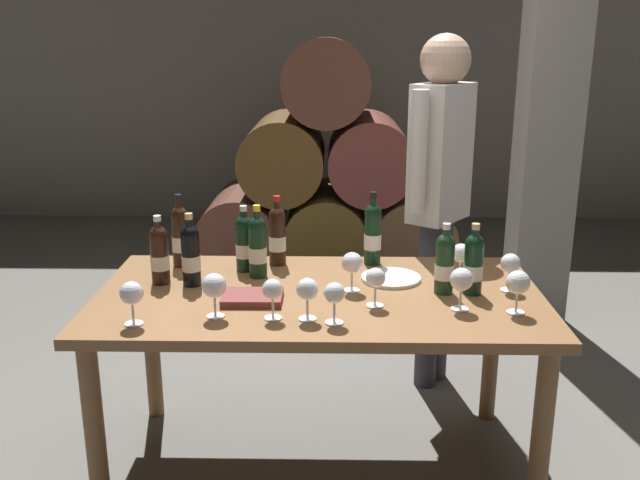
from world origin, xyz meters
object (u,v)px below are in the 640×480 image
(wine_bottle_7, at_px, (473,263))
(serving_plate, at_px, (391,278))
(wine_bottle_0, at_px, (445,263))
(wine_glass_7, at_px, (273,291))
(wine_glass_1, at_px, (214,287))
(wine_glass_2, at_px, (510,265))
(wine_glass_8, at_px, (375,279))
(wine_glass_9, at_px, (132,294))
(wine_bottle_1, at_px, (373,233))
(wine_bottle_8, at_px, (180,235))
(wine_glass_10, at_px, (461,254))
(wine_bottle_4, at_px, (277,235))
(wine_glass_5, at_px, (461,281))
(tasting_notebook, at_px, (252,298))
(dining_table, at_px, (319,314))
(wine_bottle_3, at_px, (160,254))
(wine_bottle_2, at_px, (258,246))
(wine_glass_3, at_px, (352,264))
(wine_glass_0, at_px, (518,283))
(wine_bottle_6, at_px, (191,254))
(wine_glass_6, at_px, (307,290))
(wine_glass_4, at_px, (334,295))
(wine_bottle_5, at_px, (244,242))
(sommelier_presenting, at_px, (439,181))

(wine_bottle_7, height_order, serving_plate, wine_bottle_7)
(wine_bottle_0, xyz_separation_m, wine_glass_7, (-0.63, -0.27, -0.02))
(wine_glass_1, distance_m, wine_glass_2, 1.12)
(wine_glass_8, distance_m, wine_glass_9, 0.85)
(wine_bottle_1, distance_m, wine_bottle_8, 0.81)
(wine_glass_10, xyz_separation_m, serving_plate, (-0.28, -0.01, -0.10))
(wine_bottle_1, xyz_separation_m, wine_bottle_8, (-0.81, -0.04, -0.00))
(wine_bottle_8, distance_m, wine_glass_8, 0.92)
(wine_bottle_4, xyz_separation_m, serving_plate, (0.47, -0.19, -0.12))
(wine_bottle_0, relative_size, wine_glass_2, 1.83)
(wine_bottle_1, xyz_separation_m, wine_glass_5, (0.29, -0.52, -0.02))
(wine_glass_5, relative_size, tasting_notebook, 0.71)
(wine_bottle_8, xyz_separation_m, wine_glass_7, (0.44, -0.57, -0.03))
(wine_bottle_7, height_order, wine_bottle_8, wine_bottle_8)
(dining_table, height_order, wine_glass_2, wine_glass_2)
(wine_glass_10, bearing_deg, wine_bottle_8, 172.24)
(wine_glass_1, bearing_deg, wine_bottle_1, 46.20)
(wine_glass_1, bearing_deg, wine_bottle_3, 128.46)
(wine_bottle_8, relative_size, wine_glass_1, 1.94)
(wine_bottle_2, bearing_deg, wine_glass_10, -1.57)
(tasting_notebook, bearing_deg, wine_glass_1, -127.02)
(wine_bottle_7, relative_size, wine_glass_3, 1.77)
(wine_bottle_7, distance_m, wine_glass_0, 0.23)
(wine_bottle_8, height_order, wine_glass_1, wine_bottle_8)
(wine_glass_0, bearing_deg, wine_bottle_1, 131.16)
(wine_bottle_1, bearing_deg, wine_bottle_6, -158.69)
(wine_glass_1, distance_m, wine_glass_10, 1.00)
(wine_glass_6, bearing_deg, wine_glass_4, -18.76)
(serving_plate, bearing_deg, wine_glass_4, -117.06)
(tasting_notebook, bearing_deg, wine_bottle_1, 43.86)
(wine_glass_5, height_order, tasting_notebook, wine_glass_5)
(wine_bottle_5, distance_m, wine_bottle_7, 0.93)
(wine_bottle_1, relative_size, wine_glass_8, 2.16)
(sommelier_presenting, bearing_deg, wine_bottle_6, -147.33)
(wine_bottle_5, distance_m, wine_glass_6, 0.59)
(wine_bottle_3, relative_size, wine_bottle_5, 1.00)
(wine_bottle_7, height_order, wine_glass_0, wine_bottle_7)
(wine_glass_8, bearing_deg, sommelier_presenting, 68.54)
(dining_table, distance_m, wine_bottle_6, 0.55)
(wine_bottle_8, relative_size, serving_plate, 1.30)
(wine_glass_1, height_order, wine_glass_9, wine_glass_1)
(dining_table, height_order, wine_bottle_4, wine_bottle_4)
(wine_bottle_3, bearing_deg, serving_plate, 3.54)
(wine_glass_8, bearing_deg, wine_glass_2, 17.92)
(wine_bottle_7, relative_size, wine_glass_10, 1.83)
(dining_table, bearing_deg, wine_bottle_0, 0.72)
(wine_bottle_3, xyz_separation_m, wine_bottle_5, (0.31, 0.16, 0.00))
(wine_glass_5, bearing_deg, tasting_notebook, 174.82)
(wine_glass_9, height_order, sommelier_presenting, sommelier_presenting)
(wine_bottle_0, xyz_separation_m, wine_glass_6, (-0.51, -0.27, -0.01))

